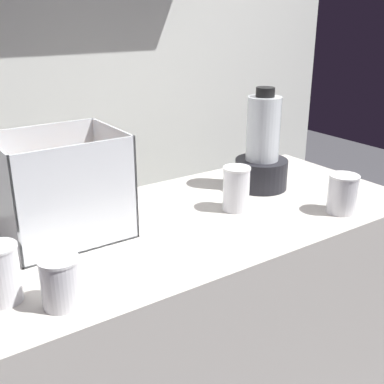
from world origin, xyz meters
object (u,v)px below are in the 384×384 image
Objects in this scene: carrot_display_bin at (65,204)px; juice_cup_carrot_far_left at (1,277)px; juice_cup_carrot_middle at (236,191)px; juice_cup_beet_right at (342,196)px; blender_pitcher at (262,153)px; juice_cup_orange_left at (61,285)px.

carrot_display_bin reaches higher than juice_cup_carrot_far_left.
juice_cup_carrot_far_left is at bearing -171.25° from juice_cup_carrot_middle.
carrot_display_bin is 0.33m from juice_cup_carrot_far_left.
juice_cup_beet_right is at bearing -5.07° from juice_cup_carrot_far_left.
blender_pitcher is at bearing -1.88° from carrot_display_bin.
juice_cup_beet_right is (0.74, -0.32, -0.04)m from carrot_display_bin.
carrot_display_bin is 2.43× the size of juice_cup_carrot_far_left.
juice_cup_beet_right is at bearing -38.10° from juice_cup_carrot_middle.
juice_cup_orange_left is (0.10, -0.08, -0.01)m from juice_cup_carrot_far_left.
juice_cup_carrot_far_left is 0.72m from juice_cup_carrot_middle.
blender_pitcher is 3.15× the size of juice_cup_orange_left.
carrot_display_bin is 0.81m from juice_cup_beet_right.
juice_cup_carrot_far_left is 0.97m from juice_cup_beet_right.
juice_cup_carrot_middle reaches higher than juice_cup_orange_left.
juice_cup_carrot_far_left is 0.95× the size of juice_cup_carrot_middle.
juice_cup_carrot_far_left is 1.19× the size of juice_cup_orange_left.
blender_pitcher is 0.94m from juice_cup_carrot_far_left.
blender_pitcher reaches higher than juice_cup_beet_right.
juice_cup_beet_right is at bearing -0.05° from juice_cup_orange_left.
carrot_display_bin is at bearing 46.13° from juice_cup_carrot_far_left.
juice_cup_carrot_far_left is (-0.23, -0.24, -0.03)m from carrot_display_bin.
carrot_display_bin is 0.68m from blender_pitcher.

